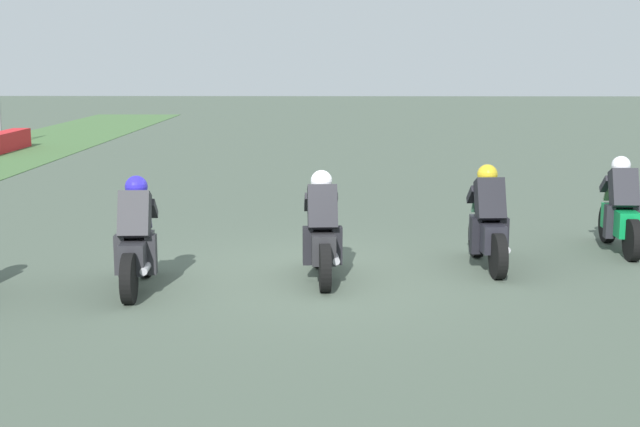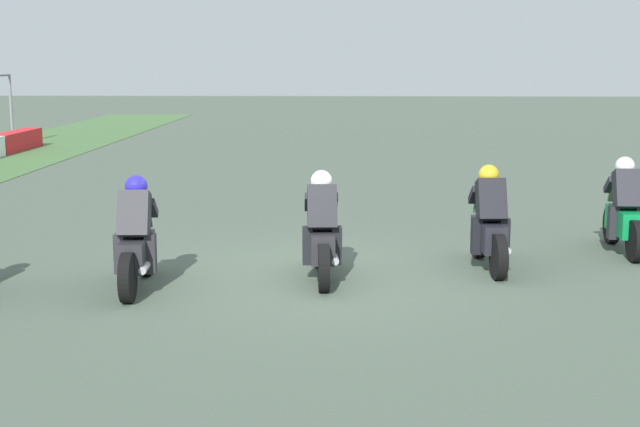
# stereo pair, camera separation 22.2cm
# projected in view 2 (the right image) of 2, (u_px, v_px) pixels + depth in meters

# --- Properties ---
(ground_plane) EXTENTS (120.00, 120.00, 0.00)m
(ground_plane) POSITION_uv_depth(u_px,v_px,m) (316.00, 276.00, 12.54)
(ground_plane) COLOR #475447
(rider_lane_a) EXTENTS (2.04, 0.55, 1.51)m
(rider_lane_a) POSITION_uv_depth(u_px,v_px,m) (624.00, 214.00, 13.97)
(rider_lane_a) COLOR black
(rider_lane_a) RESTS_ON ground_plane
(rider_lane_b) EXTENTS (2.04, 0.55, 1.51)m
(rider_lane_b) POSITION_uv_depth(u_px,v_px,m) (489.00, 226.00, 12.92)
(rider_lane_b) COLOR black
(rider_lane_b) RESTS_ON ground_plane
(rider_lane_c) EXTENTS (2.04, 0.55, 1.51)m
(rider_lane_c) POSITION_uv_depth(u_px,v_px,m) (322.00, 235.00, 12.28)
(rider_lane_c) COLOR black
(rider_lane_c) RESTS_ON ground_plane
(rider_lane_d) EXTENTS (2.04, 0.55, 1.51)m
(rider_lane_d) POSITION_uv_depth(u_px,v_px,m) (137.00, 243.00, 11.77)
(rider_lane_d) COLOR black
(rider_lane_d) RESTS_ON ground_plane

